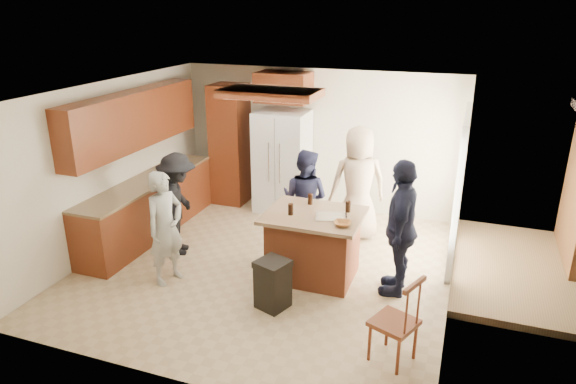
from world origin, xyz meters
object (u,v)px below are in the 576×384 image
(refrigerator, at_px, (282,162))
(kitchen_island, at_px, (313,245))
(person_behind_left, at_px, (305,199))
(trash_bin, at_px, (273,284))
(person_behind_right, at_px, (358,184))
(person_side_right, at_px, (401,228))
(person_front_left, at_px, (165,228))
(person_counter, at_px, (178,204))
(spindle_chair, at_px, (396,323))

(refrigerator, height_order, kitchen_island, refrigerator)
(person_behind_left, relative_size, trash_bin, 2.44)
(refrigerator, bearing_deg, person_behind_right, -25.20)
(person_side_right, height_order, refrigerator, refrigerator)
(person_front_left, xyz_separation_m, person_side_right, (2.93, 0.77, 0.12))
(person_counter, bearing_deg, spindle_chair, -132.10)
(person_behind_right, height_order, trash_bin, person_behind_right)
(person_front_left, distance_m, refrigerator, 2.98)
(person_counter, height_order, refrigerator, refrigerator)
(trash_bin, xyz_separation_m, spindle_chair, (1.56, -0.52, 0.13))
(person_side_right, relative_size, kitchen_island, 1.40)
(person_counter, xyz_separation_m, spindle_chair, (3.41, -1.46, -0.32))
(person_front_left, distance_m, trash_bin, 1.63)
(person_front_left, bearing_deg, refrigerator, 6.44)
(person_front_left, xyz_separation_m, spindle_chair, (3.12, -0.65, -0.32))
(person_counter, bearing_deg, trash_bin, -135.79)
(person_side_right, bearing_deg, person_front_left, -77.09)
(person_side_right, distance_m, person_counter, 3.23)
(person_behind_left, distance_m, kitchen_island, 1.02)
(person_behind_left, xyz_separation_m, person_side_right, (1.55, -0.88, 0.13))
(person_behind_left, bearing_deg, person_side_right, 158.28)
(person_front_left, height_order, trash_bin, person_front_left)
(person_side_right, height_order, person_counter, person_side_right)
(person_front_left, distance_m, spindle_chair, 3.20)
(person_counter, xyz_separation_m, kitchen_island, (2.09, -0.04, -0.30))
(refrigerator, bearing_deg, person_front_left, -100.60)
(refrigerator, height_order, spindle_chair, refrigerator)
(person_side_right, xyz_separation_m, trash_bin, (-1.38, -0.90, -0.58))
(person_behind_left, distance_m, person_side_right, 1.78)
(refrigerator, height_order, trash_bin, refrigerator)
(person_front_left, distance_m, person_behind_right, 3.03)
(person_front_left, distance_m, person_side_right, 3.03)
(person_behind_left, bearing_deg, refrigerator, -48.72)
(person_behind_right, relative_size, refrigerator, 1.01)
(refrigerator, bearing_deg, person_counter, -111.65)
(person_front_left, height_order, person_counter, person_front_left)
(person_side_right, distance_m, refrigerator, 3.21)
(person_front_left, bearing_deg, person_counter, 37.14)
(person_behind_right, height_order, person_side_right, person_behind_right)
(person_side_right, relative_size, trash_bin, 2.84)
(person_front_left, height_order, refrigerator, refrigerator)
(person_front_left, distance_m, person_counter, 0.86)
(trash_bin, bearing_deg, person_front_left, 175.21)
(person_behind_right, relative_size, person_counter, 1.17)
(person_behind_right, xyz_separation_m, kitchen_island, (-0.27, -1.44, -0.43))
(kitchen_island, relative_size, trash_bin, 2.03)
(person_front_left, height_order, person_behind_left, person_front_left)
(person_behind_right, bearing_deg, person_counter, 5.61)
(person_counter, distance_m, refrigerator, 2.28)
(person_side_right, relative_size, refrigerator, 0.99)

